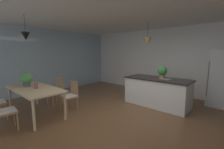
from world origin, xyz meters
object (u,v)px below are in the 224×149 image
dining_table (35,91)px  vase_on_dining_table (36,86)px  kitchen_island (157,91)px  refrigerator (220,78)px  chair_far_right (70,95)px  chair_far_left (56,90)px  potted_plant_on_table (26,79)px  chair_near_right (3,111)px  potted_plant_on_island (162,72)px

dining_table → vase_on_dining_table: (0.11, 0.00, 0.15)m
vase_on_dining_table → kitchen_island: bearing=55.6°
kitchen_island → refrigerator: bearing=40.4°
dining_table → chair_far_right: (0.43, 0.83, -0.22)m
dining_table → vase_on_dining_table: bearing=1.0°
chair_far_left → potted_plant_on_table: potted_plant_on_table is taller
kitchen_island → potted_plant_on_table: size_ratio=5.13×
chair_near_right → potted_plant_on_table: bearing=135.4°
chair_far_right → kitchen_island: size_ratio=0.43×
dining_table → potted_plant_on_island: size_ratio=4.85×
chair_far_right → refrigerator: refrigerator is taller
chair_far_right → potted_plant_on_table: (-0.77, -0.90, 0.51)m
kitchen_island → potted_plant_on_island: potted_plant_on_island is taller
chair_far_left → dining_table: bearing=-62.3°
dining_table → vase_on_dining_table: vase_on_dining_table is taller
chair_far_right → kitchen_island: 2.72m
chair_far_left → potted_plant_on_island: 3.51m
refrigerator → kitchen_island: bearing=-139.6°
chair_near_right → potted_plant_on_table: potted_plant_on_table is taller
dining_table → kitchen_island: bearing=54.2°
chair_near_right → potted_plant_on_island: (1.86, 3.78, 0.65)m
chair_near_right → refrigerator: (3.21, 5.07, 0.43)m
dining_table → potted_plant_on_table: 0.45m
refrigerator → potted_plant_on_island: (-1.35, -1.28, 0.22)m
dining_table → kitchen_island: kitchen_island is taller
chair_near_right → chair_far_right: bearing=89.8°
potted_plant_on_table → dining_table: bearing=11.6°
potted_plant_on_island → vase_on_dining_table: 3.68m
chair_far_left → refrigerator: 5.33m
refrigerator → chair_far_right: bearing=-133.2°
chair_far_left → potted_plant_on_island: size_ratio=2.21×
potted_plant_on_island → kitchen_island: bearing=180.0°
kitchen_island → potted_plant_on_island: size_ratio=5.18×
chair_far_right → vase_on_dining_table: size_ratio=5.56×
potted_plant_on_island → potted_plant_on_table: potted_plant_on_island is taller
chair_near_right → kitchen_island: kitchen_island is taller
kitchen_island → chair_near_right: bearing=-114.3°
chair_far_right → vase_on_dining_table: bearing=-111.5°
refrigerator → potted_plant_on_island: bearing=-136.5°
kitchen_island → refrigerator: 2.03m
kitchen_island → chair_far_right: bearing=-128.6°
chair_far_left → potted_plant_on_table: size_ratio=2.19×
chair_far_left → chair_near_right: bearing=-62.6°
chair_near_right → refrigerator: 6.01m
refrigerator → vase_on_dining_table: 5.51m
chair_far_left → chair_near_right: (0.86, -1.66, 0.00)m
chair_far_left → potted_plant_on_table: bearing=-84.2°
potted_plant_on_island → dining_table: bearing=-127.7°
kitchen_island → potted_plant_on_island: 0.68m
dining_table → vase_on_dining_table: size_ratio=12.21×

